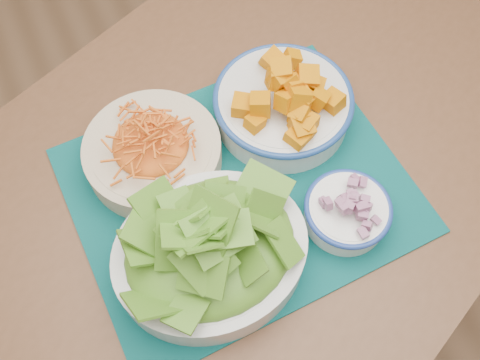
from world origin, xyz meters
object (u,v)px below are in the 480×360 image
Objects in this scene: carrot_bowl at (152,149)px; lettuce_bowl at (210,246)px; placemat at (240,189)px; table at (252,187)px; squash_bowl at (284,98)px; onion_bowl at (348,210)px.

lettuce_bowl is (0.02, -0.20, 0.02)m from carrot_bowl.
table is at bearing 42.48° from placemat.
placemat is 1.80× the size of lettuce_bowl.
squash_bowl is at bearing 42.95° from lettuce_bowl.
lettuce_bowl reaches higher than carrot_bowl.
onion_bowl is at bearing -44.59° from placemat.
lettuce_bowl reaches higher than table.
onion_bowl is at bearing -89.46° from squash_bowl.
table is at bearing -145.75° from squash_bowl.
placemat is 1.80× the size of carrot_bowl.
lettuce_bowl reaches higher than placemat.
placemat is 0.15m from lettuce_bowl.
squash_bowl is 1.70× the size of onion_bowl.
squash_bowl is 0.97× the size of lettuce_bowl.
squash_bowl is at bearing 90.54° from onion_bowl.
lettuce_bowl is at bearing -135.42° from placemat.
placemat is 0.15m from carrot_bowl.
lettuce_bowl is 0.22m from onion_bowl.
carrot_bowl is at bearing 95.48° from lettuce_bowl.
squash_bowl reaches higher than carrot_bowl.
carrot_bowl reaches higher than placemat.
squash_bowl is (0.08, 0.05, 0.16)m from table.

